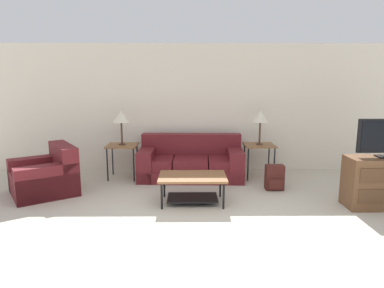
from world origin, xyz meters
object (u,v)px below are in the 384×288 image
object	(u,v)px
couch	(191,163)
table_lamp_left	(121,117)
table_lamp_right	(260,117)
armchair	(46,177)
coffee_table	(192,183)
side_table_left	(122,148)
backpack	(275,178)
side_table_right	(259,148)

from	to	relation	value
couch	table_lamp_left	bearing A→B (deg)	-179.66
table_lamp_right	table_lamp_left	bearing A→B (deg)	180.00
armchair	table_lamp_right	size ratio (longest dim) A/B	2.08
coffee_table	table_lamp_right	distance (m)	2.10
side_table_left	backpack	world-z (taller)	side_table_left
table_lamp_left	couch	bearing A→B (deg)	0.34
table_lamp_left	table_lamp_right	bearing A→B (deg)	0.00
couch	side_table_left	xyz separation A→B (m)	(-1.32, -0.01, 0.30)
armchair	side_table_right	xyz separation A→B (m)	(3.75, 0.90, 0.31)
table_lamp_left	coffee_table	bearing A→B (deg)	-46.32
couch	table_lamp_left	distance (m)	1.59
couch	coffee_table	size ratio (longest dim) A/B	1.94
armchair	side_table_left	xyz separation A→B (m)	(1.11, 0.90, 0.31)
coffee_table	backpack	size ratio (longest dim) A/B	2.37
side_table_right	backpack	xyz separation A→B (m)	(0.12, -0.76, -0.38)
side_table_left	table_lamp_right	distance (m)	2.70
coffee_table	side_table_right	size ratio (longest dim) A/B	1.56
side_table_right	backpack	world-z (taller)	side_table_right
table_lamp_right	side_table_left	bearing A→B (deg)	180.00
coffee_table	backpack	bearing A→B (deg)	24.02
table_lamp_left	side_table_right	bearing A→B (deg)	0.00
couch	table_lamp_left	xyz separation A→B (m)	(-1.32, -0.01, 0.89)
armchair	table_lamp_right	bearing A→B (deg)	13.54
coffee_table	couch	bearing A→B (deg)	90.57
couch	armchair	bearing A→B (deg)	-159.47
coffee_table	side_table_left	bearing A→B (deg)	133.68
armchair	coffee_table	distance (m)	2.50
couch	backpack	distance (m)	1.63
coffee_table	table_lamp_right	bearing A→B (deg)	47.00
side_table_right	couch	bearing A→B (deg)	179.66
couch	table_lamp_left	world-z (taller)	table_lamp_left
armchair	side_table_left	bearing A→B (deg)	39.06
table_lamp_left	table_lamp_right	world-z (taller)	same
table_lamp_right	armchair	bearing A→B (deg)	-166.46
couch	coffee_table	bearing A→B (deg)	-89.43
coffee_table	table_lamp_right	world-z (taller)	table_lamp_right
side_table_left	table_lamp_left	size ratio (longest dim) A/B	1.01
armchair	table_lamp_left	size ratio (longest dim) A/B	2.08
armchair	coffee_table	bearing A→B (deg)	-11.41
couch	side_table_left	world-z (taller)	couch
couch	backpack	world-z (taller)	couch
armchair	backpack	bearing A→B (deg)	2.09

